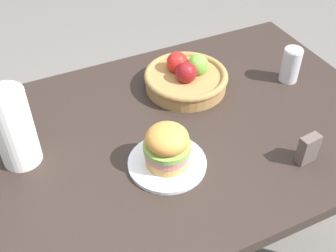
{
  "coord_description": "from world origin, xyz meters",
  "views": [
    {
      "loc": [
        -0.43,
        -0.87,
        1.64
      ],
      "look_at": [
        -0.03,
        -0.04,
        0.81
      ],
      "focal_mm": 45.15,
      "sensor_mm": 36.0,
      "label": 1
    }
  ],
  "objects_px": {
    "plate": "(167,163)",
    "sandwich": "(167,146)",
    "soda_can": "(291,65)",
    "napkin_holder": "(308,149)",
    "fruit_basket": "(186,77)",
    "paper_towel_roll": "(13,128)"
  },
  "relations": [
    {
      "from": "plate",
      "to": "fruit_basket",
      "type": "relative_size",
      "value": 0.78
    },
    {
      "from": "plate",
      "to": "napkin_holder",
      "type": "distance_m",
      "value": 0.4
    },
    {
      "from": "sandwich",
      "to": "soda_can",
      "type": "bearing_deg",
      "value": 18.49
    },
    {
      "from": "paper_towel_roll",
      "to": "napkin_holder",
      "type": "bearing_deg",
      "value": -25.76
    },
    {
      "from": "soda_can",
      "to": "sandwich",
      "type": "bearing_deg",
      "value": -161.51
    },
    {
      "from": "fruit_basket",
      "to": "soda_can",
      "type": "bearing_deg",
      "value": -18.56
    },
    {
      "from": "napkin_holder",
      "to": "soda_can",
      "type": "bearing_deg",
      "value": 53.47
    },
    {
      "from": "sandwich",
      "to": "soda_can",
      "type": "xyz_separation_m",
      "value": [
        0.57,
        0.19,
        -0.01
      ]
    },
    {
      "from": "fruit_basket",
      "to": "napkin_holder",
      "type": "relative_size",
      "value": 3.22
    },
    {
      "from": "napkin_holder",
      "to": "fruit_basket",
      "type": "bearing_deg",
      "value": 101.6
    },
    {
      "from": "plate",
      "to": "napkin_holder",
      "type": "bearing_deg",
      "value": -22.91
    },
    {
      "from": "plate",
      "to": "sandwich",
      "type": "xyz_separation_m",
      "value": [
        0.0,
        0.0,
        0.07
      ]
    },
    {
      "from": "sandwich",
      "to": "soda_can",
      "type": "relative_size",
      "value": 1.06
    },
    {
      "from": "soda_can",
      "to": "plate",
      "type": "bearing_deg",
      "value": -161.51
    },
    {
      "from": "plate",
      "to": "sandwich",
      "type": "bearing_deg",
      "value": 0.0
    },
    {
      "from": "napkin_holder",
      "to": "paper_towel_roll",
      "type": "bearing_deg",
      "value": 148.11
    },
    {
      "from": "paper_towel_roll",
      "to": "soda_can",
      "type": "bearing_deg",
      "value": -0.52
    },
    {
      "from": "fruit_basket",
      "to": "napkin_holder",
      "type": "xyz_separation_m",
      "value": [
        0.15,
        -0.46,
        0.0
      ]
    },
    {
      "from": "paper_towel_roll",
      "to": "napkin_holder",
      "type": "height_order",
      "value": "paper_towel_roll"
    },
    {
      "from": "plate",
      "to": "paper_towel_roll",
      "type": "xyz_separation_m",
      "value": [
        -0.37,
        0.2,
        0.11
      ]
    },
    {
      "from": "sandwich",
      "to": "soda_can",
      "type": "distance_m",
      "value": 0.6
    },
    {
      "from": "sandwich",
      "to": "napkin_holder",
      "type": "xyz_separation_m",
      "value": [
        0.37,
        -0.16,
        -0.03
      ]
    }
  ]
}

